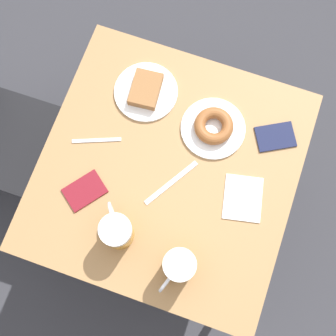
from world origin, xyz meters
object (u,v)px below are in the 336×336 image
(napkin_folded, at_px, (243,198))
(passport_far_edge, at_px, (275,137))
(plate_with_cake, at_px, (146,91))
(beer_mug_left, at_px, (179,267))
(plate_with_donut, at_px, (213,127))
(knife, at_px, (171,183))
(beer_mug_center, at_px, (117,231))
(passport_near_edge, at_px, (85,191))
(fork, at_px, (97,140))

(napkin_folded, bearing_deg, passport_far_edge, -10.11)
(plate_with_cake, relative_size, beer_mug_left, 1.53)
(plate_with_donut, relative_size, knife, 1.13)
(plate_with_donut, height_order, knife, plate_with_donut)
(plate_with_donut, distance_m, beer_mug_center, 0.46)
(plate_with_cake, height_order, napkin_folded, plate_with_cake)
(plate_with_donut, bearing_deg, napkin_folded, -139.77)
(beer_mug_left, relative_size, passport_near_edge, 0.92)
(beer_mug_left, distance_m, knife, 0.28)
(beer_mug_center, height_order, napkin_folded, beer_mug_center)
(plate_with_donut, height_order, passport_far_edge, plate_with_donut)
(fork, bearing_deg, beer_mug_left, -127.78)
(passport_near_edge, bearing_deg, plate_with_donut, -43.89)
(beer_mug_left, xyz_separation_m, knife, (0.25, 0.11, -0.07))
(beer_mug_center, relative_size, passport_near_edge, 0.89)
(plate_with_donut, xyz_separation_m, passport_near_edge, (-0.34, 0.32, -0.02))
(plate_with_donut, bearing_deg, passport_far_edge, -78.66)
(beer_mug_left, bearing_deg, knife, 23.70)
(beer_mug_left, height_order, napkin_folded, beer_mug_left)
(plate_with_donut, relative_size, napkin_folded, 1.28)
(plate_with_donut, height_order, beer_mug_left, beer_mug_left)
(plate_with_cake, bearing_deg, passport_near_edge, 169.84)
(plate_with_donut, xyz_separation_m, napkin_folded, (-0.19, -0.16, -0.02))
(knife, distance_m, passport_near_edge, 0.28)
(napkin_folded, height_order, passport_far_edge, passport_far_edge)
(napkin_folded, height_order, fork, same)
(passport_far_edge, bearing_deg, knife, 133.49)
(plate_with_donut, xyz_separation_m, beer_mug_center, (-0.43, 0.17, 0.05))
(beer_mug_center, relative_size, fork, 0.88)
(passport_near_edge, bearing_deg, fork, 8.84)
(plate_with_donut, relative_size, passport_near_edge, 1.40)
(knife, bearing_deg, beer_mug_center, 154.33)
(fork, relative_size, passport_far_edge, 1.02)
(plate_with_donut, xyz_separation_m, passport_far_edge, (0.04, -0.20, -0.02))
(plate_with_donut, bearing_deg, beer_mug_center, 158.24)
(beer_mug_left, bearing_deg, napkin_folded, -24.53)
(beer_mug_center, xyz_separation_m, napkin_folded, (0.24, -0.33, -0.07))
(napkin_folded, bearing_deg, knife, 96.77)
(knife, bearing_deg, passport_far_edge, -46.51)
(beer_mug_center, xyz_separation_m, fork, (0.26, 0.18, -0.07))
(plate_with_cake, bearing_deg, beer_mug_center, -170.07)
(fork, relative_size, passport_near_edge, 1.01)
(fork, bearing_deg, plate_with_donut, -64.75)
(plate_with_donut, bearing_deg, fork, 115.25)
(napkin_folded, bearing_deg, fork, 87.02)
(plate_with_donut, bearing_deg, knife, 162.15)
(napkin_folded, bearing_deg, plate_with_cake, 59.93)
(plate_with_donut, distance_m, beer_mug_left, 0.47)
(plate_with_cake, height_order, beer_mug_center, beer_mug_center)
(beer_mug_center, height_order, passport_far_edge, beer_mug_center)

